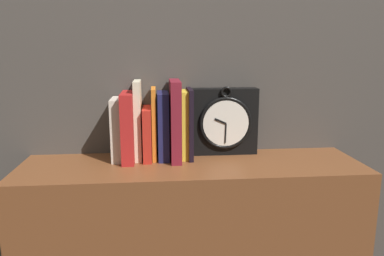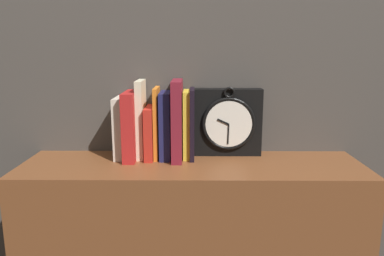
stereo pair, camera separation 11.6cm
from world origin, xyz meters
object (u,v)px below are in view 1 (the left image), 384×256
object	(u,v)px
book_slot6_maroon	(175,120)
book_slot3_red	(147,133)
book_slot5_navy	(163,126)
book_slot7_yellow	(184,124)
clock	(224,121)
book_slot8_black	(190,124)
book_slot0_cream	(117,129)
book_slot1_red	(128,127)
book_slot2_cream	(138,120)
book_slot4_orange	(154,123)

from	to	relation	value
book_slot6_maroon	book_slot3_red	bearing A→B (deg)	173.10
book_slot5_navy	book_slot7_yellow	size ratio (longest dim) A/B	0.98
clock	book_slot8_black	xyz separation A→B (m)	(-0.12, -0.03, 0.00)
book_slot0_cream	book_slot3_red	world-z (taller)	book_slot0_cream
book_slot1_red	book_slot6_maroon	world-z (taller)	book_slot6_maroon
book_slot0_cream	book_slot7_yellow	xyz separation A→B (m)	(0.22, 0.00, 0.01)
book_slot2_cream	book_slot0_cream	bearing A→B (deg)	-177.28
book_slot3_red	book_slot2_cream	bearing A→B (deg)	162.65
book_slot0_cream	book_slot6_maroon	distance (m)	0.19
book_slot5_navy	book_slot8_black	xyz separation A→B (m)	(0.09, 0.00, 0.01)
book_slot1_red	book_slot7_yellow	distance (m)	0.18
book_slot3_red	book_slot5_navy	bearing A→B (deg)	3.89
clock	book_slot7_yellow	xyz separation A→B (m)	(-0.14, -0.02, -0.00)
book_slot7_yellow	book_slot3_red	bearing A→B (deg)	-175.16
book_slot6_maroon	clock	bearing A→B (deg)	15.10
clock	book_slot6_maroon	world-z (taller)	book_slot6_maroon
book_slot4_orange	book_slot7_yellow	world-z (taller)	book_slot4_orange
book_slot6_maroon	book_slot7_yellow	distance (m)	0.04
book_slot3_red	book_slot8_black	bearing A→B (deg)	1.71
book_slot7_yellow	book_slot6_maroon	bearing A→B (deg)	-144.98
book_slot3_red	book_slot7_yellow	bearing A→B (deg)	4.84
book_slot3_red	book_slot7_yellow	xyz separation A→B (m)	(0.12, 0.01, 0.03)
book_slot0_cream	book_slot3_red	size ratio (longest dim) A/B	1.18
clock	book_slot0_cream	xyz separation A→B (m)	(-0.36, -0.03, -0.01)
book_slot4_orange	book_slot8_black	distance (m)	0.12
book_slot2_cream	book_slot4_orange	distance (m)	0.05
book_slot0_cream	book_slot7_yellow	distance (m)	0.22
book_slot1_red	book_slot5_navy	world-z (taller)	book_slot1_red
book_slot6_maroon	book_slot8_black	bearing A→B (deg)	17.33
book_slot5_navy	book_slot8_black	bearing A→B (deg)	0.40
book_slot7_yellow	book_slot8_black	xyz separation A→B (m)	(0.02, -0.01, 0.00)
book_slot0_cream	book_slot4_orange	size ratio (longest dim) A/B	0.86
book_slot4_orange	book_slot7_yellow	size ratio (longest dim) A/B	1.05
clock	book_slot8_black	bearing A→B (deg)	-165.82
clock	book_slot8_black	distance (m)	0.12
book_slot0_cream	book_slot2_cream	size ratio (longest dim) A/B	0.78
book_slot0_cream	book_slot4_orange	distance (m)	0.12
book_slot1_red	book_slot8_black	world-z (taller)	book_slot8_black
book_slot2_cream	book_slot4_orange	world-z (taller)	book_slot2_cream
clock	book_slot5_navy	distance (m)	0.21
clock	book_slot0_cream	size ratio (longest dim) A/B	1.18
book_slot2_cream	book_slot5_navy	xyz separation A→B (m)	(0.08, -0.01, -0.02)
book_slot4_orange	book_slot6_maroon	bearing A→B (deg)	-15.65
book_slot3_red	book_slot7_yellow	distance (m)	0.12
book_slot7_yellow	book_slot0_cream	bearing A→B (deg)	-178.88
book_slot1_red	clock	bearing A→B (deg)	7.87
clock	book_slot3_red	distance (m)	0.26
book_slot2_cream	book_slot8_black	xyz separation A→B (m)	(0.17, -0.01, -0.01)
book_slot0_cream	book_slot3_red	xyz separation A→B (m)	(0.10, -0.01, -0.02)
book_slot4_orange	book_slot2_cream	bearing A→B (deg)	178.92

